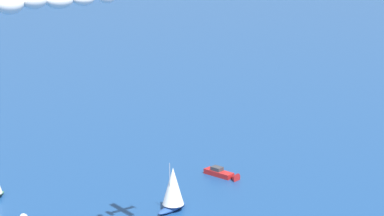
# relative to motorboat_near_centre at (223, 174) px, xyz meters

# --- Properties ---
(motorboat_near_centre) EXTENTS (9.22, 7.91, 2.82)m
(motorboat_near_centre) POSITION_rel_motorboat_near_centre_xyz_m (0.00, 0.00, 0.00)
(motorboat_near_centre) COLOR #B21E1E
(motorboat_near_centre) RESTS_ON ground_plane
(sailboat_far_stbd) EXTENTS (7.00, 8.36, 11.05)m
(sailboat_far_stbd) POSITION_rel_motorboat_near_centre_xyz_m (-10.18, -22.54, 4.28)
(sailboat_far_stbd) COLOR #23478C
(sailboat_far_stbd) RESTS_ON ground_plane
(smoke_trail_lead) EXTENTS (24.36, 22.60, 3.90)m
(smoke_trail_lead) POSITION_rel_motorboat_near_centre_xyz_m (-23.28, -64.82, 49.09)
(smoke_trail_lead) COLOR silver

